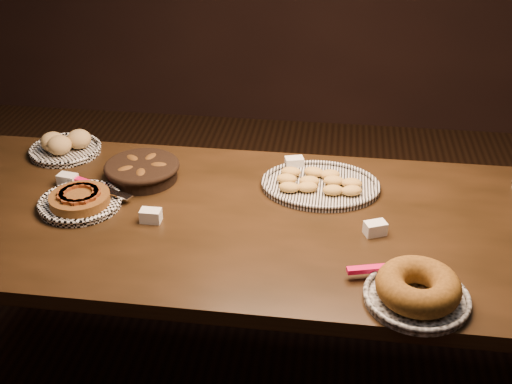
# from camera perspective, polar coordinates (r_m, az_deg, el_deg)

# --- Properties ---
(ground) EXTENTS (5.00, 5.00, 0.00)m
(ground) POSITION_cam_1_polar(r_m,az_deg,el_deg) (2.69, 0.34, -15.83)
(ground) COLOR black
(ground) RESTS_ON ground
(buffet_table) EXTENTS (2.40, 1.00, 0.75)m
(buffet_table) POSITION_cam_1_polar(r_m,az_deg,el_deg) (2.25, 0.39, -3.83)
(buffet_table) COLOR black
(buffet_table) RESTS_ON ground
(apple_tart_plate) EXTENTS (0.33, 0.30, 0.06)m
(apple_tart_plate) POSITION_cam_1_polar(r_m,az_deg,el_deg) (2.35, -15.36, -0.72)
(apple_tart_plate) COLOR white
(apple_tart_plate) RESTS_ON buffet_table
(madeleine_platter) EXTENTS (0.44, 0.35, 0.05)m
(madeleine_platter) POSITION_cam_1_polar(r_m,az_deg,el_deg) (2.38, 5.68, 0.72)
(madeleine_platter) COLOR black
(madeleine_platter) RESTS_ON buffet_table
(bundt_cake_plate) EXTENTS (0.36, 0.32, 0.10)m
(bundt_cake_plate) POSITION_cam_1_polar(r_m,az_deg,el_deg) (1.88, 14.14, -8.43)
(bundt_cake_plate) COLOR black
(bundt_cake_plate) RESTS_ON buffet_table
(croissant_basket) EXTENTS (0.32, 0.32, 0.07)m
(croissant_basket) POSITION_cam_1_polar(r_m,az_deg,el_deg) (2.46, -10.09, 1.98)
(croissant_basket) COLOR black
(croissant_basket) RESTS_ON buffet_table
(bread_roll_plate) EXTENTS (0.29, 0.29, 0.09)m
(bread_roll_plate) POSITION_cam_1_polar(r_m,az_deg,el_deg) (2.74, -16.65, 3.96)
(bread_roll_plate) COLOR white
(bread_roll_plate) RESTS_ON buffet_table
(tent_cards) EXTENTS (1.74, 0.50, 0.04)m
(tent_cards) POSITION_cam_1_polar(r_m,az_deg,el_deg) (2.26, 2.12, -0.79)
(tent_cards) COLOR white
(tent_cards) RESTS_ON buffet_table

